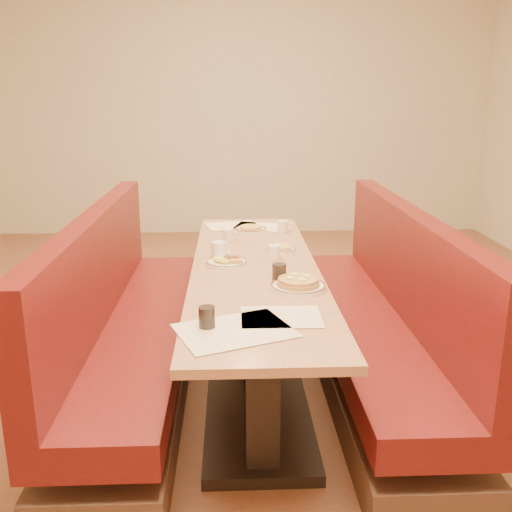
{
  "coord_description": "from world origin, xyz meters",
  "views": [
    {
      "loc": [
        -0.13,
        -3.06,
        1.68
      ],
      "look_at": [
        0.0,
        -0.15,
        0.85
      ],
      "focal_mm": 40.0,
      "sensor_mm": 36.0,
      "label": 1
    }
  ],
  "objects_px": {
    "pancake_plate": "(298,284)",
    "eggs_plate": "(226,262)",
    "coffee_mug_b": "(219,249)",
    "coffee_mug_c": "(283,226)",
    "coffee_mug_a": "(274,252)",
    "booth_right": "(379,327)",
    "booth_left": "(128,332)",
    "coffee_mug_d": "(229,234)",
    "soda_tumbler_near": "(207,318)",
    "soda_tumbler_mid": "(279,273)",
    "diner_table": "(255,328)"
  },
  "relations": [
    {
      "from": "coffee_mug_b",
      "to": "coffee_mug_c",
      "type": "distance_m",
      "value": 0.76
    },
    {
      "from": "booth_left",
      "to": "coffee_mug_d",
      "type": "bearing_deg",
      "value": 45.13
    },
    {
      "from": "diner_table",
      "to": "coffee_mug_b",
      "type": "distance_m",
      "value": 0.5
    },
    {
      "from": "soda_tumbler_mid",
      "to": "eggs_plate",
      "type": "bearing_deg",
      "value": 128.47
    },
    {
      "from": "coffee_mug_b",
      "to": "coffee_mug_d",
      "type": "xyz_separation_m",
      "value": [
        0.05,
        0.41,
        -0.01
      ]
    },
    {
      "from": "eggs_plate",
      "to": "soda_tumbler_mid",
      "type": "bearing_deg",
      "value": -51.53
    },
    {
      "from": "coffee_mug_c",
      "to": "coffee_mug_a",
      "type": "bearing_deg",
      "value": -108.72
    },
    {
      "from": "pancake_plate",
      "to": "eggs_plate",
      "type": "relative_size",
      "value": 1.18
    },
    {
      "from": "booth_right",
      "to": "coffee_mug_a",
      "type": "relative_size",
      "value": 23.99
    },
    {
      "from": "booth_right",
      "to": "booth_left",
      "type": "bearing_deg",
      "value": 180.0
    },
    {
      "from": "booth_left",
      "to": "soda_tumbler_near",
      "type": "distance_m",
      "value": 1.1
    },
    {
      "from": "booth_right",
      "to": "coffee_mug_d",
      "type": "distance_m",
      "value": 1.14
    },
    {
      "from": "booth_right",
      "to": "coffee_mug_c",
      "type": "bearing_deg",
      "value": 121.92
    },
    {
      "from": "coffee_mug_b",
      "to": "soda_tumbler_near",
      "type": "bearing_deg",
      "value": -112.6
    },
    {
      "from": "diner_table",
      "to": "coffee_mug_b",
      "type": "xyz_separation_m",
      "value": [
        -0.2,
        0.18,
        0.42
      ]
    },
    {
      "from": "booth_right",
      "to": "soda_tumbler_mid",
      "type": "distance_m",
      "value": 0.82
    },
    {
      "from": "coffee_mug_b",
      "to": "eggs_plate",
      "type": "bearing_deg",
      "value": -94.33
    },
    {
      "from": "soda_tumbler_near",
      "to": "booth_left",
      "type": "bearing_deg",
      "value": 119.47
    },
    {
      "from": "pancake_plate",
      "to": "coffee_mug_d",
      "type": "height_order",
      "value": "coffee_mug_d"
    },
    {
      "from": "booth_left",
      "to": "eggs_plate",
      "type": "bearing_deg",
      "value": 4.2
    },
    {
      "from": "diner_table",
      "to": "soda_tumbler_near",
      "type": "distance_m",
      "value": 1.0
    },
    {
      "from": "eggs_plate",
      "to": "coffee_mug_b",
      "type": "relative_size",
      "value": 1.97
    },
    {
      "from": "soda_tumbler_mid",
      "to": "booth_right",
      "type": "bearing_deg",
      "value": 25.86
    },
    {
      "from": "coffee_mug_d",
      "to": "soda_tumbler_near",
      "type": "bearing_deg",
      "value": -80.92
    },
    {
      "from": "coffee_mug_a",
      "to": "soda_tumbler_mid",
      "type": "bearing_deg",
      "value": -98.76
    },
    {
      "from": "booth_right",
      "to": "soda_tumbler_near",
      "type": "distance_m",
      "value": 1.38
    },
    {
      "from": "coffee_mug_a",
      "to": "coffee_mug_b",
      "type": "distance_m",
      "value": 0.32
    },
    {
      "from": "coffee_mug_c",
      "to": "soda_tumbler_near",
      "type": "height_order",
      "value": "soda_tumbler_near"
    },
    {
      "from": "booth_left",
      "to": "soda_tumbler_near",
      "type": "height_order",
      "value": "booth_left"
    },
    {
      "from": "coffee_mug_b",
      "to": "coffee_mug_c",
      "type": "xyz_separation_m",
      "value": [
        0.43,
        0.62,
        -0.01
      ]
    },
    {
      "from": "booth_right",
      "to": "coffee_mug_a",
      "type": "distance_m",
      "value": 0.76
    },
    {
      "from": "soda_tumbler_mid",
      "to": "coffee_mug_b",
      "type": "bearing_deg",
      "value": 123.12
    },
    {
      "from": "eggs_plate",
      "to": "soda_tumbler_mid",
      "type": "height_order",
      "value": "soda_tumbler_mid"
    },
    {
      "from": "coffee_mug_a",
      "to": "eggs_plate",
      "type": "bearing_deg",
      "value": -167.3
    },
    {
      "from": "coffee_mug_c",
      "to": "eggs_plate",
      "type": "bearing_deg",
      "value": -126.45
    },
    {
      "from": "coffee_mug_b",
      "to": "coffee_mug_c",
      "type": "relative_size",
      "value": 1.14
    },
    {
      "from": "eggs_plate",
      "to": "coffee_mug_b",
      "type": "xyz_separation_m",
      "value": [
        -0.04,
        0.14,
        0.03
      ]
    },
    {
      "from": "coffee_mug_c",
      "to": "coffee_mug_d",
      "type": "distance_m",
      "value": 0.44
    },
    {
      "from": "pancake_plate",
      "to": "coffee_mug_b",
      "type": "distance_m",
      "value": 0.7
    },
    {
      "from": "coffee_mug_c",
      "to": "soda_tumbler_mid",
      "type": "height_order",
      "value": "soda_tumbler_mid"
    },
    {
      "from": "soda_tumbler_near",
      "to": "coffee_mug_d",
      "type": "bearing_deg",
      "value": 86.61
    },
    {
      "from": "coffee_mug_b",
      "to": "pancake_plate",
      "type": "bearing_deg",
      "value": -76.2
    },
    {
      "from": "diner_table",
      "to": "eggs_plate",
      "type": "xyz_separation_m",
      "value": [
        -0.16,
        0.04,
        0.39
      ]
    },
    {
      "from": "eggs_plate",
      "to": "soda_tumbler_near",
      "type": "height_order",
      "value": "soda_tumbler_near"
    },
    {
      "from": "pancake_plate",
      "to": "soda_tumbler_near",
      "type": "bearing_deg",
      "value": -131.9
    },
    {
      "from": "coffee_mug_c",
      "to": "soda_tumbler_mid",
      "type": "distance_m",
      "value": 1.11
    },
    {
      "from": "pancake_plate",
      "to": "coffee_mug_a",
      "type": "relative_size",
      "value": 2.72
    },
    {
      "from": "diner_table",
      "to": "pancake_plate",
      "type": "height_order",
      "value": "pancake_plate"
    },
    {
      "from": "coffee_mug_b",
      "to": "soda_tumbler_mid",
      "type": "distance_m",
      "value": 0.57
    },
    {
      "from": "eggs_plate",
      "to": "soda_tumbler_mid",
      "type": "relative_size",
      "value": 2.42
    }
  ]
}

